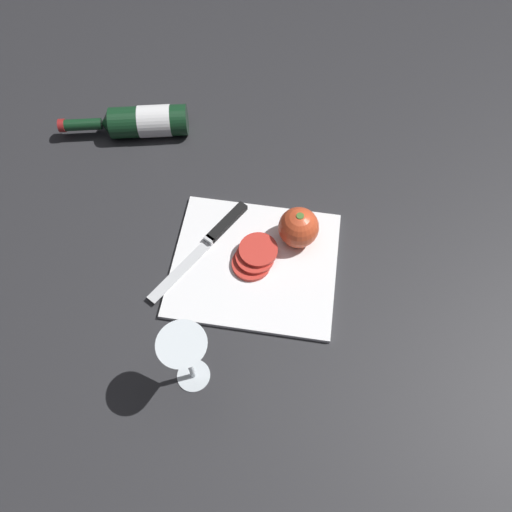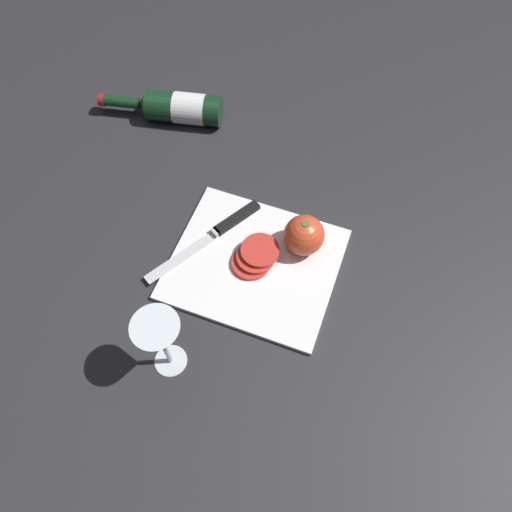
{
  "view_description": "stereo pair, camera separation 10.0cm",
  "coord_description": "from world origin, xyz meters",
  "px_view_note": "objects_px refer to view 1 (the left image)",
  "views": [
    {
      "loc": [
        0.08,
        -0.51,
        0.92
      ],
      "look_at": [
        0.0,
        -0.02,
        0.04
      ],
      "focal_mm": 35.0,
      "sensor_mm": 36.0,
      "label": 1
    },
    {
      "loc": [
        0.17,
        -0.49,
        0.92
      ],
      "look_at": [
        0.0,
        -0.02,
        0.04
      ],
      "focal_mm": 35.0,
      "sensor_mm": 36.0,
      "label": 2
    }
  ],
  "objects_px": {
    "wine_glass": "(185,354)",
    "tomato_slice_stack_near": "(255,257)",
    "knife": "(218,232)",
    "wine_bottle": "(144,122)",
    "whole_tomato": "(299,227)"
  },
  "relations": [
    {
      "from": "knife",
      "to": "tomato_slice_stack_near",
      "type": "bearing_deg",
      "value": 89.08
    },
    {
      "from": "wine_glass",
      "to": "whole_tomato",
      "type": "relative_size",
      "value": 2.05
    },
    {
      "from": "wine_bottle",
      "to": "whole_tomato",
      "type": "bearing_deg",
      "value": -32.59
    },
    {
      "from": "whole_tomato",
      "to": "tomato_slice_stack_near",
      "type": "distance_m",
      "value": 0.11
    },
    {
      "from": "wine_bottle",
      "to": "tomato_slice_stack_near",
      "type": "distance_m",
      "value": 0.45
    },
    {
      "from": "knife",
      "to": "tomato_slice_stack_near",
      "type": "xyz_separation_m",
      "value": [
        0.09,
        -0.05,
        0.01
      ]
    },
    {
      "from": "wine_glass",
      "to": "knife",
      "type": "relative_size",
      "value": 0.67
    },
    {
      "from": "wine_bottle",
      "to": "tomato_slice_stack_near",
      "type": "xyz_separation_m",
      "value": [
        0.32,
        -0.32,
        -0.01
      ]
    },
    {
      "from": "wine_bottle",
      "to": "wine_glass",
      "type": "distance_m",
      "value": 0.63
    },
    {
      "from": "wine_glass",
      "to": "knife",
      "type": "height_order",
      "value": "wine_glass"
    },
    {
      "from": "wine_glass",
      "to": "whole_tomato",
      "type": "distance_m",
      "value": 0.36
    },
    {
      "from": "knife",
      "to": "whole_tomato",
      "type": "bearing_deg",
      "value": 124.64
    },
    {
      "from": "wine_bottle",
      "to": "whole_tomato",
      "type": "xyz_separation_m",
      "value": [
        0.4,
        -0.25,
        0.02
      ]
    },
    {
      "from": "wine_bottle",
      "to": "knife",
      "type": "height_order",
      "value": "wine_bottle"
    },
    {
      "from": "wine_glass",
      "to": "tomato_slice_stack_near",
      "type": "distance_m",
      "value": 0.28
    }
  ]
}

